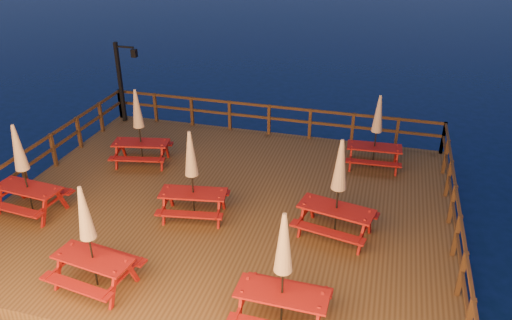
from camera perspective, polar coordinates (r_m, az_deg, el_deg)
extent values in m
plane|color=#051431|center=(14.01, -3.43, -6.38)|extent=(500.00, 500.00, 0.00)
cube|color=#4C3218|center=(13.90, -3.45, -5.70)|extent=(12.00, 10.00, 0.40)
cylinder|color=#3A2812|center=(19.96, -14.53, 2.59)|extent=(0.24, 0.24, 1.40)
cylinder|color=#3A2812|center=(17.98, 1.26, 0.68)|extent=(0.24, 0.24, 1.40)
cylinder|color=#3A2812|center=(17.63, 19.19, -1.53)|extent=(0.24, 0.24, 1.40)
cube|color=#3A2812|center=(17.49, 1.52, 6.17)|extent=(11.70, 0.06, 0.09)
cube|color=#3A2812|center=(17.65, 1.50, 4.82)|extent=(11.70, 0.06, 0.09)
cube|color=#3A2812|center=(19.26, -12.21, 5.99)|extent=(0.10, 0.10, 1.10)
cube|color=#3A2812|center=(17.67, 1.50, 4.66)|extent=(0.10, 0.10, 1.10)
cube|color=#3A2812|center=(17.26, 16.77, 2.86)|extent=(0.10, 0.10, 1.10)
cube|color=#3A2812|center=(15.99, -23.88, 1.60)|extent=(0.06, 9.70, 0.09)
cube|color=#3A2812|center=(16.17, -23.59, 0.19)|extent=(0.06, 9.70, 0.09)
cube|color=#3A2812|center=(16.19, -23.55, 0.01)|extent=(0.10, 0.10, 1.10)
cube|color=#3A2812|center=(19.04, -16.66, 5.19)|extent=(0.10, 0.10, 1.10)
cube|color=#3A2812|center=(12.82, 22.09, -4.42)|extent=(0.06, 9.70, 0.09)
cube|color=#3A2812|center=(13.05, 21.75, -6.08)|extent=(0.06, 9.70, 0.09)
cube|color=#3A2812|center=(13.07, 21.70, -6.29)|extent=(0.10, 0.10, 1.10)
cube|color=#3A2812|center=(16.47, 20.78, 1.00)|extent=(0.10, 0.10, 1.10)
cube|color=black|center=(19.11, -15.24, 8.51)|extent=(0.12, 0.12, 3.00)
cube|color=black|center=(18.56, -14.80, 12.39)|extent=(0.70, 0.06, 0.06)
cube|color=black|center=(18.44, -13.76, 11.77)|extent=(0.18, 0.18, 0.28)
sphere|color=#FFAC66|center=(18.44, -13.76, 11.77)|extent=(0.14, 0.14, 0.14)
cube|color=maroon|center=(14.34, -24.65, -2.92)|extent=(1.83, 0.85, 0.05)
cube|color=maroon|center=(14.83, -22.90, -2.85)|extent=(1.79, 0.44, 0.05)
cube|color=maroon|center=(14.15, -26.02, -5.05)|extent=(1.79, 0.44, 0.05)
cube|color=maroon|center=(15.20, -25.56, -3.01)|extent=(0.07, 0.10, 0.74)
cube|color=maroon|center=(14.24, -21.34, -4.18)|extent=(0.07, 0.10, 0.74)
cube|color=maroon|center=(13.85, -23.05, -5.46)|extent=(0.07, 0.10, 0.74)
cylinder|color=black|center=(14.12, -25.03, -1.19)|extent=(0.04, 0.04, 2.46)
cone|color=tan|center=(13.84, -25.58, 1.32)|extent=(0.35, 0.35, 1.23)
sphere|color=black|center=(13.62, -26.06, 3.47)|extent=(0.07, 0.07, 0.07)
cube|color=maroon|center=(9.84, 3.00, -14.99)|extent=(1.80, 0.73, 0.05)
cube|color=maroon|center=(10.48, 3.76, -14.08)|extent=(1.79, 0.31, 0.05)
cube|color=maroon|center=(10.47, -0.70, -14.58)|extent=(0.06, 0.10, 0.75)
cube|color=maroon|center=(10.02, -1.85, -16.98)|extent=(0.06, 0.10, 0.75)
cube|color=maroon|center=(10.25, 7.62, -16.04)|extent=(0.06, 0.10, 0.75)
cylinder|color=black|center=(9.52, 3.08, -12.78)|extent=(0.04, 0.04, 2.49)
cone|color=tan|center=(9.08, 3.19, -9.43)|extent=(0.36, 0.36, 1.24)
sphere|color=black|center=(8.75, 3.28, -6.40)|extent=(0.07, 0.07, 0.07)
cube|color=maroon|center=(15.75, 13.39, 1.47)|extent=(1.68, 0.73, 0.05)
cube|color=maroon|center=(16.37, 13.30, 1.43)|extent=(1.66, 0.35, 0.05)
cube|color=maroon|center=(15.38, 13.27, -0.32)|extent=(1.66, 0.35, 0.05)
cube|color=maroon|center=(16.16, 10.84, 1.07)|extent=(0.06, 0.09, 0.69)
cube|color=maroon|center=(15.62, 10.74, 0.11)|extent=(0.06, 0.09, 0.69)
cube|color=maroon|center=(16.22, 15.68, 0.60)|extent=(0.06, 0.09, 0.69)
cube|color=maroon|center=(15.68, 15.75, -0.38)|extent=(0.06, 0.09, 0.69)
cylinder|color=black|center=(15.57, 13.57, 2.99)|extent=(0.04, 0.04, 2.29)
cone|color=tan|center=(15.32, 13.83, 5.17)|extent=(0.33, 0.33, 1.15)
sphere|color=black|center=(15.13, 14.05, 7.03)|extent=(0.06, 0.06, 0.06)
cube|color=maroon|center=(15.94, -13.02, 1.94)|extent=(1.81, 0.99, 0.05)
cube|color=maroon|center=(16.56, -12.39, 1.90)|extent=(1.73, 0.60, 0.05)
cube|color=maroon|center=(15.58, -13.48, 0.09)|extent=(1.73, 0.60, 0.05)
cube|color=maroon|center=(16.58, -14.97, 1.35)|extent=(0.07, 0.10, 0.71)
cube|color=maroon|center=(16.05, -15.63, 0.36)|extent=(0.07, 0.10, 0.71)
cube|color=maroon|center=(16.18, -10.17, 1.22)|extent=(0.07, 0.10, 0.71)
cube|color=maroon|center=(15.64, -10.68, 0.20)|extent=(0.07, 0.10, 0.71)
cylinder|color=black|center=(15.75, -13.20, 3.51)|extent=(0.04, 0.04, 2.38)
cone|color=tan|center=(15.50, -13.46, 5.76)|extent=(0.34, 0.34, 1.19)
sphere|color=black|center=(15.31, -13.68, 7.68)|extent=(0.07, 0.07, 0.07)
cube|color=maroon|center=(12.31, 9.18, -5.53)|extent=(1.93, 1.06, 0.05)
cube|color=maroon|center=(12.96, 9.96, -5.34)|extent=(1.84, 0.65, 0.05)
cube|color=maroon|center=(11.99, 8.13, -8.17)|extent=(1.84, 0.65, 0.05)
cube|color=maroon|center=(12.98, 6.36, -5.42)|extent=(0.08, 0.11, 0.76)
cube|color=maroon|center=(12.45, 5.22, -6.92)|extent=(0.08, 0.11, 0.76)
cube|color=maroon|center=(12.63, 12.83, -7.03)|extent=(0.08, 0.11, 0.76)
cube|color=maroon|center=(12.09, 11.97, -8.65)|extent=(0.08, 0.11, 0.76)
cylinder|color=black|center=(12.04, 9.36, -3.50)|extent=(0.04, 0.04, 2.53)
cone|color=tan|center=(11.70, 9.62, -0.51)|extent=(0.36, 0.36, 1.27)
sphere|color=black|center=(11.44, 9.85, 2.09)|extent=(0.07, 0.07, 0.07)
cube|color=maroon|center=(11.22, -18.16, -10.64)|extent=(1.80, 0.90, 0.05)
cube|color=maroon|center=(11.72, -16.15, -10.25)|extent=(1.74, 0.51, 0.05)
cube|color=maroon|center=(11.08, -19.87, -13.40)|extent=(1.74, 0.51, 0.05)
cube|color=maroon|center=(12.03, -19.59, -10.18)|extent=(0.07, 0.10, 0.72)
cube|color=maroon|center=(11.69, -21.64, -11.80)|extent=(0.07, 0.10, 0.72)
cube|color=maroon|center=(11.23, -14.00, -12.28)|extent=(0.07, 0.10, 0.72)
cube|color=maroon|center=(10.87, -16.00, -14.14)|extent=(0.07, 0.10, 0.72)
cylinder|color=black|center=(10.94, -18.53, -8.66)|extent=(0.04, 0.04, 2.39)
cone|color=tan|center=(10.58, -19.06, -5.71)|extent=(0.34, 0.34, 1.20)
sphere|color=black|center=(10.30, -19.52, -3.12)|extent=(0.07, 0.07, 0.07)
cube|color=maroon|center=(12.97, -7.19, -3.77)|extent=(1.80, 0.93, 0.05)
cube|color=maroon|center=(13.59, -6.60, -3.56)|extent=(1.73, 0.54, 0.05)
cube|color=maroon|center=(12.65, -7.68, -6.20)|extent=(1.73, 0.54, 0.05)
cube|color=maroon|center=(13.58, -9.76, -4.18)|extent=(0.07, 0.10, 0.71)
cube|color=maroon|center=(13.07, -10.46, -5.60)|extent=(0.07, 0.10, 0.71)
cube|color=maroon|center=(13.28, -3.80, -4.58)|extent=(0.07, 0.10, 0.71)
cube|color=maroon|center=(12.76, -4.27, -6.06)|extent=(0.07, 0.10, 0.71)
cylinder|color=black|center=(12.73, -7.32, -1.93)|extent=(0.04, 0.04, 2.38)
cone|color=tan|center=(12.42, -7.50, 0.74)|extent=(0.34, 0.34, 1.19)
sphere|color=black|center=(12.19, -7.65, 3.06)|extent=(0.07, 0.07, 0.07)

